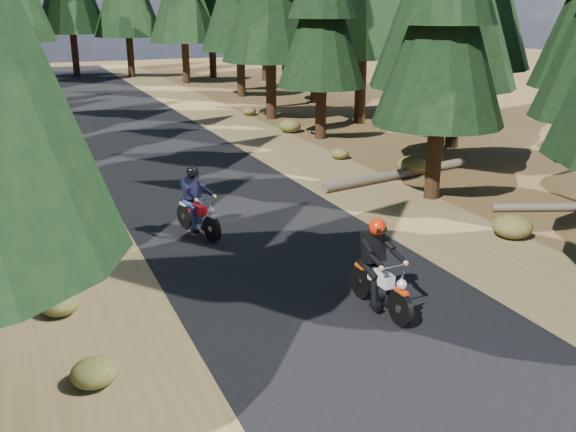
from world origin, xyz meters
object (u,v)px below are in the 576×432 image
object	(u,v)px
log_far	(563,207)
rider_lead	(380,282)
rider_follow	(198,213)
log_near	(398,174)

from	to	relation	value
log_far	rider_lead	distance (m)	8.77
log_far	rider_follow	xyz separation A→B (m)	(-10.10, 2.19, 0.48)
rider_lead	log_far	bearing A→B (deg)	-160.70
rider_lead	rider_follow	bearing A→B (deg)	-73.38
rider_lead	rider_follow	size ratio (longest dim) A/B	0.99
rider_lead	log_near	bearing A→B (deg)	-127.96
log_near	log_far	xyz separation A→B (m)	(2.35, -4.93, -0.04)
log_far	rider_follow	distance (m)	10.34
log_far	rider_lead	size ratio (longest dim) A/B	1.97
log_near	log_far	world-z (taller)	log_near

